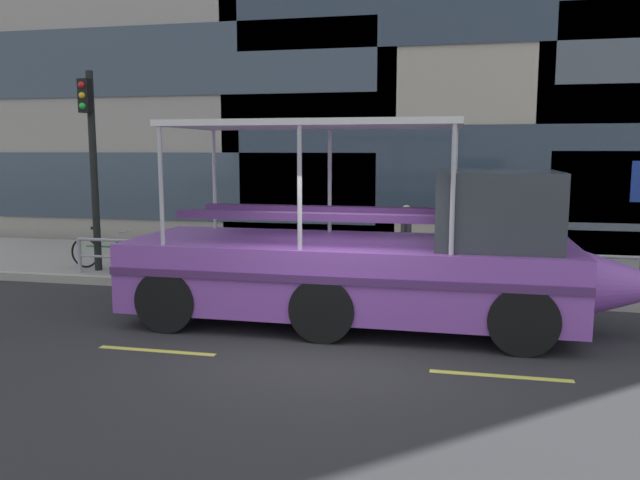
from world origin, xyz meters
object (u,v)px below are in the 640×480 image
(duck_tour_boat, at_px, (380,260))
(pedestrian_mid_left, at_px, (406,232))
(leaned_bicycle, at_px, (105,252))
(traffic_light_pole, at_px, (91,152))
(pedestrian_near_bow, at_px, (552,233))

(duck_tour_boat, bearing_deg, pedestrian_mid_left, 88.55)
(leaned_bicycle, bearing_deg, pedestrian_mid_left, 8.89)
(traffic_light_pole, bearing_deg, pedestrian_mid_left, 11.00)
(traffic_light_pole, relative_size, leaned_bicycle, 2.52)
(traffic_light_pole, xyz_separation_m, pedestrian_mid_left, (6.80, 1.32, -1.75))
(leaned_bicycle, xyz_separation_m, duck_tour_boat, (6.65, -2.69, 0.53))
(leaned_bicycle, distance_m, pedestrian_mid_left, 6.85)
(traffic_light_pole, xyz_separation_m, pedestrian_near_bow, (9.75, 0.54, -1.60))
(pedestrian_near_bow, bearing_deg, traffic_light_pole, -176.84)
(traffic_light_pole, distance_m, duck_tour_boat, 7.34)
(traffic_light_pole, relative_size, pedestrian_mid_left, 2.93)
(duck_tour_boat, distance_m, pedestrian_mid_left, 3.75)
(duck_tour_boat, xyz_separation_m, pedestrian_near_bow, (3.04, 2.96, 0.15))
(pedestrian_mid_left, bearing_deg, traffic_light_pole, -169.00)
(leaned_bicycle, distance_m, pedestrian_near_bow, 9.72)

